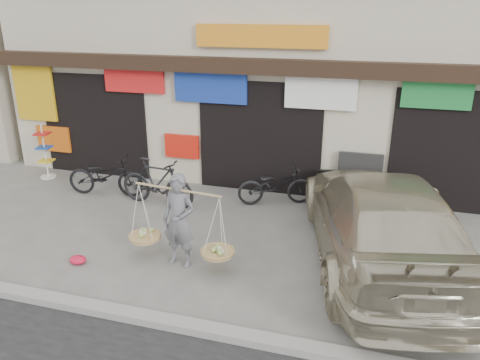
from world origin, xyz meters
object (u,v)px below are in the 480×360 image
(bike_2, at_px, (275,185))
(bike_1, at_px, (157,182))
(bike_0, at_px, (106,176))
(suv, at_px, (380,218))
(display_rack, at_px, (45,156))
(street_vendor, at_px, (179,224))

(bike_2, bearing_deg, bike_1, 86.25)
(bike_0, bearing_deg, suv, -110.00)
(suv, distance_m, display_rack, 8.78)
(display_rack, bearing_deg, bike_2, -0.32)
(bike_1, bearing_deg, suv, -97.21)
(suv, bearing_deg, bike_2, -53.90)
(street_vendor, height_order, bike_0, street_vendor)
(suv, height_order, display_rack, suv)
(bike_1, xyz_separation_m, bike_2, (2.57, 0.84, -0.10))
(street_vendor, height_order, suv, street_vendor)
(street_vendor, distance_m, suv, 3.53)
(suv, bearing_deg, bike_1, -26.38)
(bike_1, height_order, bike_2, bike_1)
(street_vendor, bearing_deg, display_rack, 155.40)
(display_rack, bearing_deg, street_vendor, -31.29)
(street_vendor, bearing_deg, bike_2, 78.33)
(bike_0, bearing_deg, display_rack, 65.72)
(bike_0, distance_m, suv, 6.51)
(bike_2, relative_size, display_rack, 1.17)
(bike_2, bearing_deg, suv, -152.73)
(bike_2, xyz_separation_m, suv, (2.31, -2.00, 0.36))
(bike_0, height_order, display_rack, display_rack)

